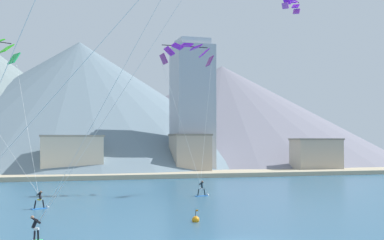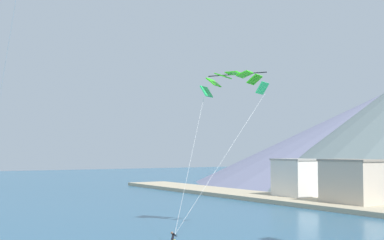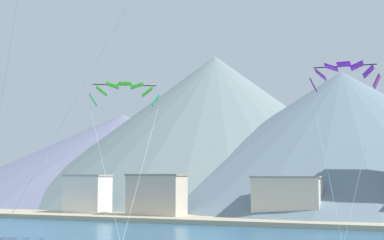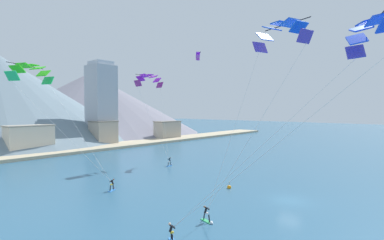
# 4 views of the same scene
# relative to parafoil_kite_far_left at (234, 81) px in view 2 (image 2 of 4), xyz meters

# --- Properties ---
(parafoil_kite_far_left) EXTENTS (9.21, 12.89, 15.56)m
(parafoil_kite_far_left) POSITION_rel_parafoil_kite_far_left_xyz_m (0.00, 0.00, 0.00)
(parafoil_kite_far_left) COLOR #24C964
(shore_building_promenade_mid) EXTENTS (8.99, 5.18, 7.21)m
(shore_building_promenade_mid) POSITION_rel_parafoil_kite_far_left_xyz_m (-9.37, 28.42, -12.25)
(shore_building_promenade_mid) COLOR beige
(shore_building_promenade_mid) RESTS_ON ground
(shore_building_quay_west) EXTENTS (7.12, 5.02, 7.10)m
(shore_building_quay_west) POSITION_rel_parafoil_kite_far_left_xyz_m (-22.99, 29.73, -12.30)
(shore_building_quay_west) COLOR silver
(shore_building_quay_west) RESTS_ON ground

